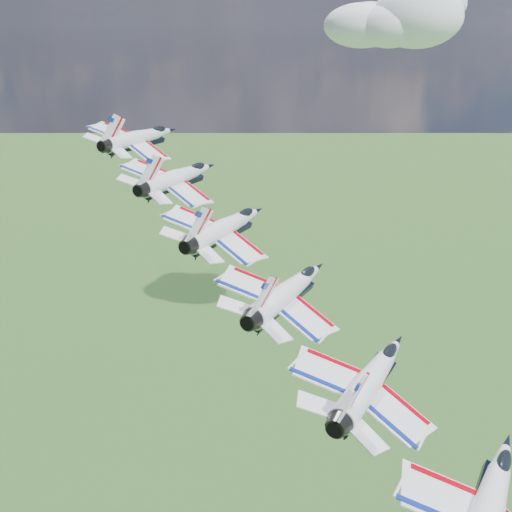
% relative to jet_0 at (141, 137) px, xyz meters
% --- Properties ---
extents(cloud_far, '(56.87, 44.68, 22.34)m').
position_rel_jet_0_xyz_m(cloud_far, '(32.37, 197.39, 17.32)').
color(cloud_far, white).
extents(jet_0, '(16.66, 19.72, 8.66)m').
position_rel_jet_0_xyz_m(jet_0, '(0.00, 0.00, 0.00)').
color(jet_0, white).
extents(jet_1, '(16.66, 19.72, 8.66)m').
position_rel_jet_0_xyz_m(jet_1, '(8.50, -9.13, -3.07)').
color(jet_1, white).
extents(jet_2, '(16.66, 19.72, 8.66)m').
position_rel_jet_0_xyz_m(jet_2, '(17.00, -18.27, -6.14)').
color(jet_2, white).
extents(jet_3, '(16.66, 19.72, 8.66)m').
position_rel_jet_0_xyz_m(jet_3, '(25.50, -27.40, -9.21)').
color(jet_3, white).
extents(jet_4, '(16.66, 19.72, 8.66)m').
position_rel_jet_0_xyz_m(jet_4, '(34.00, -36.54, -12.28)').
color(jet_4, white).
extents(jet_5, '(16.66, 19.72, 8.66)m').
position_rel_jet_0_xyz_m(jet_5, '(42.49, -45.67, -15.35)').
color(jet_5, white).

